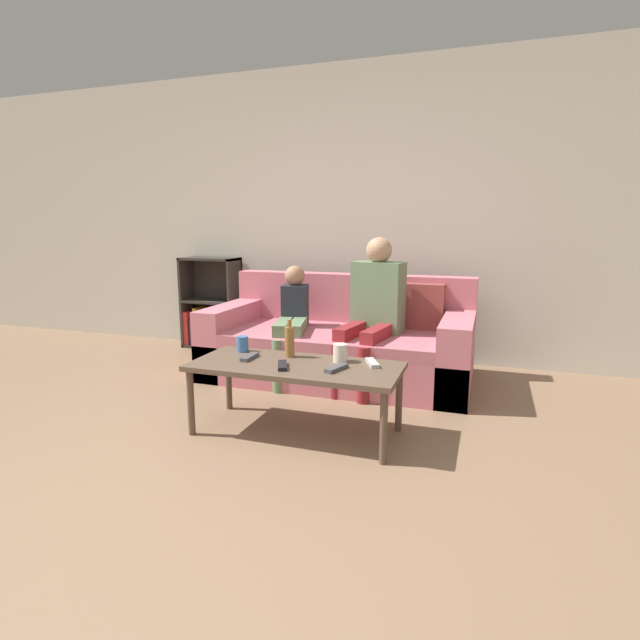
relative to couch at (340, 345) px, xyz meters
The scene contains 14 objects.
ground_plane 2.12m from the couch, 92.26° to the right, with size 22.00×22.00×0.00m, color #84664C.
wall_back 1.28m from the couch, 96.43° to the left, with size 12.00×0.06×2.60m.
couch is the anchor object (origin of this frame).
bookshelf 1.65m from the couch, 159.24° to the left, with size 0.56×0.28×0.90m.
coffee_table 1.16m from the couch, 86.48° to the right, with size 1.21×0.52×0.42m.
person_adult 0.47m from the couch, 17.58° to the right, with size 0.44×0.70×1.12m.
person_child 0.45m from the couch, 155.80° to the right, with size 0.35×0.69×0.89m.
cup_near 1.07m from the couch, 109.57° to the right, with size 0.07×0.07×0.10m.
cup_far 1.09m from the couch, 73.61° to the right, with size 0.09×0.09×0.11m.
tv_remote_0 1.25m from the couch, 88.75° to the right, with size 0.11×0.18×0.02m.
tv_remote_1 1.15m from the couch, 64.32° to the right, with size 0.12×0.17×0.02m.
tv_remote_2 1.17m from the couch, 101.55° to the right, with size 0.05×0.17×0.02m.
tv_remote_3 1.25m from the couch, 74.54° to the right, with size 0.10×0.18×0.02m.
bottle 1.04m from the couch, 91.22° to the right, with size 0.06×0.06×0.23m.
Camera 1 is at (1.18, -1.62, 1.20)m, focal length 28.00 mm.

